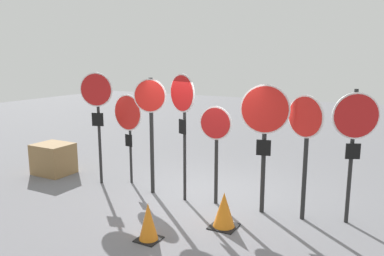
{
  "coord_description": "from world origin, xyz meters",
  "views": [
    {
      "loc": [
        3.35,
        -6.82,
        2.96
      ],
      "look_at": [
        -0.36,
        0.0,
        1.51
      ],
      "focal_mm": 35.0,
      "sensor_mm": 36.0,
      "label": 1
    }
  ],
  "objects_px": {
    "stop_sign_1": "(128,119)",
    "stop_sign_3": "(183,107)",
    "stop_sign_4": "(216,135)",
    "traffic_cone_0": "(148,222)",
    "stop_sign_5": "(264,124)",
    "traffic_cone_1": "(224,210)",
    "storage_crate": "(54,159)",
    "stop_sign_0": "(97,103)",
    "stop_sign_6": "(305,133)",
    "stop_sign_7": "(354,129)",
    "stop_sign_2": "(151,114)"
  },
  "relations": [
    {
      "from": "stop_sign_3",
      "to": "stop_sign_0",
      "type": "bearing_deg",
      "value": -156.96
    },
    {
      "from": "stop_sign_2",
      "to": "storage_crate",
      "type": "bearing_deg",
      "value": 164.18
    },
    {
      "from": "stop_sign_2",
      "to": "traffic_cone_1",
      "type": "xyz_separation_m",
      "value": [
        2.08,
        -0.79,
        -1.46
      ]
    },
    {
      "from": "stop_sign_1",
      "to": "stop_sign_2",
      "type": "xyz_separation_m",
      "value": [
        0.85,
        -0.3,
        0.21
      ]
    },
    {
      "from": "stop_sign_2",
      "to": "stop_sign_6",
      "type": "xyz_separation_m",
      "value": [
        3.21,
        0.19,
        -0.13
      ]
    },
    {
      "from": "stop_sign_1",
      "to": "stop_sign_4",
      "type": "bearing_deg",
      "value": 1.3
    },
    {
      "from": "stop_sign_0",
      "to": "storage_crate",
      "type": "distance_m",
      "value": 2.23
    },
    {
      "from": "traffic_cone_1",
      "to": "traffic_cone_0",
      "type": "bearing_deg",
      "value": -130.82
    },
    {
      "from": "stop_sign_0",
      "to": "stop_sign_4",
      "type": "height_order",
      "value": "stop_sign_0"
    },
    {
      "from": "traffic_cone_0",
      "to": "stop_sign_1",
      "type": "bearing_deg",
      "value": 133.69
    },
    {
      "from": "stop_sign_1",
      "to": "stop_sign_3",
      "type": "xyz_separation_m",
      "value": [
        1.67,
        -0.34,
        0.41
      ]
    },
    {
      "from": "stop_sign_5",
      "to": "stop_sign_7",
      "type": "xyz_separation_m",
      "value": [
        1.52,
        0.29,
        -0.02
      ]
    },
    {
      "from": "stop_sign_3",
      "to": "traffic_cone_1",
      "type": "distance_m",
      "value": 2.22
    },
    {
      "from": "stop_sign_0",
      "to": "stop_sign_7",
      "type": "height_order",
      "value": "stop_sign_0"
    },
    {
      "from": "traffic_cone_0",
      "to": "storage_crate",
      "type": "xyz_separation_m",
      "value": [
        -4.25,
        1.81,
        0.08
      ]
    },
    {
      "from": "stop_sign_3",
      "to": "storage_crate",
      "type": "distance_m",
      "value": 4.19
    },
    {
      "from": "storage_crate",
      "to": "stop_sign_5",
      "type": "bearing_deg",
      "value": 1.47
    },
    {
      "from": "stop_sign_4",
      "to": "storage_crate",
      "type": "bearing_deg",
      "value": 178.02
    },
    {
      "from": "stop_sign_3",
      "to": "stop_sign_5",
      "type": "relative_size",
      "value": 1.07
    },
    {
      "from": "traffic_cone_0",
      "to": "traffic_cone_1",
      "type": "distance_m",
      "value": 1.37
    },
    {
      "from": "stop_sign_1",
      "to": "stop_sign_4",
      "type": "xyz_separation_m",
      "value": [
        2.34,
        -0.2,
        -0.12
      ]
    },
    {
      "from": "stop_sign_5",
      "to": "traffic_cone_1",
      "type": "height_order",
      "value": "stop_sign_5"
    },
    {
      "from": "stop_sign_2",
      "to": "traffic_cone_0",
      "type": "bearing_deg",
      "value": -73.22
    },
    {
      "from": "stop_sign_5",
      "to": "stop_sign_4",
      "type": "bearing_deg",
      "value": 169.82
    },
    {
      "from": "stop_sign_3",
      "to": "traffic_cone_0",
      "type": "height_order",
      "value": "stop_sign_3"
    },
    {
      "from": "stop_sign_3",
      "to": "stop_sign_6",
      "type": "relative_size",
      "value": 1.14
    },
    {
      "from": "stop_sign_0",
      "to": "stop_sign_1",
      "type": "distance_m",
      "value": 0.8
    },
    {
      "from": "stop_sign_3",
      "to": "stop_sign_6",
      "type": "distance_m",
      "value": 2.43
    },
    {
      "from": "stop_sign_1",
      "to": "traffic_cone_0",
      "type": "distance_m",
      "value": 3.2
    },
    {
      "from": "stop_sign_1",
      "to": "traffic_cone_1",
      "type": "height_order",
      "value": "stop_sign_1"
    },
    {
      "from": "stop_sign_1",
      "to": "stop_sign_6",
      "type": "relative_size",
      "value": 0.92
    },
    {
      "from": "stop_sign_0",
      "to": "stop_sign_4",
      "type": "distance_m",
      "value": 3.0
    },
    {
      "from": "stop_sign_0",
      "to": "stop_sign_1",
      "type": "relative_size",
      "value": 1.24
    },
    {
      "from": "stop_sign_5",
      "to": "storage_crate",
      "type": "xyz_separation_m",
      "value": [
        -5.54,
        -0.14,
        -1.37
      ]
    },
    {
      "from": "stop_sign_0",
      "to": "stop_sign_6",
      "type": "relative_size",
      "value": 1.14
    },
    {
      "from": "stop_sign_0",
      "to": "traffic_cone_1",
      "type": "relative_size",
      "value": 4.11
    },
    {
      "from": "stop_sign_0",
      "to": "stop_sign_7",
      "type": "bearing_deg",
      "value": -13.23
    },
    {
      "from": "traffic_cone_0",
      "to": "stop_sign_0",
      "type": "bearing_deg",
      "value": 146.03
    },
    {
      "from": "stop_sign_3",
      "to": "stop_sign_5",
      "type": "xyz_separation_m",
      "value": [
        1.66,
        0.16,
        -0.22
      ]
    },
    {
      "from": "stop_sign_4",
      "to": "stop_sign_7",
      "type": "distance_m",
      "value": 2.54
    },
    {
      "from": "stop_sign_3",
      "to": "storage_crate",
      "type": "xyz_separation_m",
      "value": [
        -3.88,
        0.02,
        -1.58
      ]
    },
    {
      "from": "stop_sign_6",
      "to": "traffic_cone_0",
      "type": "distance_m",
      "value": 3.15
    },
    {
      "from": "traffic_cone_1",
      "to": "storage_crate",
      "type": "height_order",
      "value": "storage_crate"
    },
    {
      "from": "stop_sign_3",
      "to": "traffic_cone_0",
      "type": "xyz_separation_m",
      "value": [
        0.37,
        -1.79,
        -1.66
      ]
    },
    {
      "from": "stop_sign_3",
      "to": "storage_crate",
      "type": "bearing_deg",
      "value": -157.43
    },
    {
      "from": "storage_crate",
      "to": "traffic_cone_0",
      "type": "bearing_deg",
      "value": -23.06
    },
    {
      "from": "traffic_cone_0",
      "to": "stop_sign_4",
      "type": "bearing_deg",
      "value": 80.94
    },
    {
      "from": "stop_sign_2",
      "to": "traffic_cone_1",
      "type": "bearing_deg",
      "value": -37.01
    },
    {
      "from": "stop_sign_5",
      "to": "stop_sign_7",
      "type": "height_order",
      "value": "stop_sign_5"
    },
    {
      "from": "stop_sign_5",
      "to": "storage_crate",
      "type": "bearing_deg",
      "value": 169.83
    }
  ]
}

